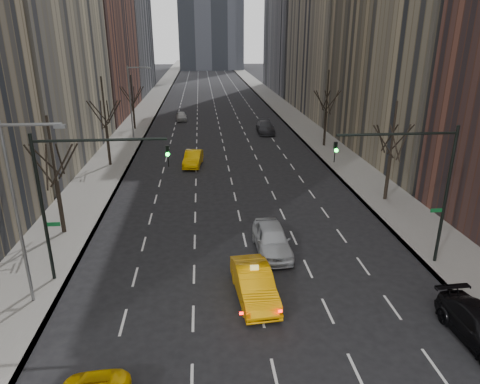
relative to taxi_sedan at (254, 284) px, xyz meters
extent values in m
cube|color=slate|center=(-12.07, 60.57, -0.74)|extent=(4.50, 320.00, 0.15)
cube|color=slate|center=(12.43, 60.57, -0.74)|extent=(4.50, 320.00, 0.15)
cylinder|color=black|center=(-11.82, 8.57, 1.12)|extent=(0.28, 0.28, 3.57)
cylinder|color=black|center=(-11.82, 8.57, 5.03)|extent=(0.16, 0.16, 4.25)
cylinder|color=black|center=(-11.67, 9.42, 4.13)|extent=(0.42, 1.80, 2.52)
cylinder|color=black|center=(-11.01, 8.87, 4.13)|extent=(1.74, 0.72, 2.52)
cylinder|color=black|center=(-11.16, 8.02, 4.13)|extent=(1.46, 1.25, 2.52)
cylinder|color=black|center=(-11.97, 7.73, 4.13)|extent=(0.42, 1.80, 2.52)
cylinder|color=black|center=(-12.63, 8.28, 4.13)|extent=(1.74, 0.72, 2.52)
cylinder|color=black|center=(-12.48, 9.13, 4.13)|extent=(1.46, 1.25, 2.52)
cylinder|color=black|center=(-11.82, 24.57, 1.33)|extent=(0.28, 0.28, 3.99)
cylinder|color=black|center=(-11.82, 24.57, 5.70)|extent=(0.16, 0.16, 4.75)
cylinder|color=black|center=(-11.67, 25.42, 4.55)|extent=(0.42, 1.80, 2.52)
cylinder|color=black|center=(-11.01, 24.87, 4.55)|extent=(1.74, 0.72, 2.52)
cylinder|color=black|center=(-11.16, 24.02, 4.55)|extent=(1.46, 1.25, 2.52)
cylinder|color=black|center=(-11.97, 23.73, 4.55)|extent=(0.42, 1.80, 2.52)
cylinder|color=black|center=(-12.63, 24.28, 4.55)|extent=(1.74, 0.72, 2.52)
cylinder|color=black|center=(-12.48, 25.13, 4.55)|extent=(1.46, 1.25, 2.52)
cylinder|color=black|center=(-11.82, 42.57, 1.01)|extent=(0.28, 0.28, 3.36)
cylinder|color=black|center=(-11.82, 42.57, 4.69)|extent=(0.16, 0.16, 4.00)
cylinder|color=black|center=(-11.67, 43.42, 3.92)|extent=(0.42, 1.80, 2.52)
cylinder|color=black|center=(-11.01, 42.87, 3.92)|extent=(1.74, 0.72, 2.52)
cylinder|color=black|center=(-11.16, 42.02, 3.92)|extent=(1.46, 1.25, 2.52)
cylinder|color=black|center=(-11.97, 41.73, 3.92)|extent=(0.42, 1.80, 2.52)
cylinder|color=black|center=(-12.63, 42.28, 3.92)|extent=(1.74, 0.72, 2.52)
cylinder|color=black|center=(-12.48, 43.13, 3.92)|extent=(1.46, 1.25, 2.52)
cylinder|color=black|center=(12.18, 12.57, 1.12)|extent=(0.28, 0.28, 3.57)
cylinder|color=black|center=(12.18, 12.57, 5.03)|extent=(0.16, 0.16, 4.25)
cylinder|color=black|center=(12.33, 13.42, 4.13)|extent=(0.42, 1.80, 2.52)
cylinder|color=black|center=(12.99, 12.87, 4.13)|extent=(1.74, 0.72, 2.52)
cylinder|color=black|center=(12.84, 12.02, 4.13)|extent=(1.46, 1.25, 2.52)
cylinder|color=black|center=(12.03, 11.73, 4.13)|extent=(0.42, 1.80, 2.52)
cylinder|color=black|center=(11.37, 12.28, 4.13)|extent=(1.74, 0.72, 2.52)
cylinder|color=black|center=(11.52, 13.13, 4.13)|extent=(1.46, 1.25, 2.52)
cylinder|color=black|center=(12.18, 30.57, 1.33)|extent=(0.28, 0.28, 3.99)
cylinder|color=black|center=(12.18, 30.57, 5.70)|extent=(0.16, 0.16, 4.75)
cylinder|color=black|center=(12.33, 31.42, 4.55)|extent=(0.42, 1.80, 2.52)
cylinder|color=black|center=(12.99, 30.87, 4.55)|extent=(1.74, 0.72, 2.52)
cylinder|color=black|center=(12.84, 30.02, 4.55)|extent=(1.46, 1.25, 2.52)
cylinder|color=black|center=(12.03, 29.73, 4.55)|extent=(0.42, 1.80, 2.52)
cylinder|color=black|center=(11.37, 30.28, 4.55)|extent=(1.74, 0.72, 2.52)
cylinder|color=black|center=(11.52, 31.13, 4.55)|extent=(1.46, 1.25, 2.52)
cylinder|color=black|center=(-10.62, 2.57, 3.33)|extent=(0.18, 0.18, 8.00)
cylinder|color=black|center=(-7.37, 2.57, 6.93)|extent=(6.50, 0.14, 0.14)
imported|color=black|center=(-4.12, 2.57, 6.03)|extent=(0.18, 0.22, 1.10)
sphere|color=#0CFF33|center=(-4.12, 2.39, 6.18)|extent=(0.20, 0.20, 0.20)
cube|color=#0C5926|center=(-10.22, 2.57, 2.53)|extent=(0.70, 0.04, 0.22)
cylinder|color=black|center=(10.98, 2.57, 3.33)|extent=(0.18, 0.18, 8.00)
cylinder|color=black|center=(7.73, 2.57, 6.93)|extent=(6.50, 0.14, 0.14)
imported|color=black|center=(4.48, 2.57, 6.03)|extent=(0.18, 0.22, 1.10)
sphere|color=#0CFF33|center=(4.48, 2.39, 6.18)|extent=(0.20, 0.20, 0.20)
cube|color=#0C5926|center=(10.58, 2.57, 2.53)|extent=(0.70, 0.04, 0.22)
cylinder|color=slate|center=(-11.02, 0.57, 3.83)|extent=(0.16, 0.16, 9.00)
cylinder|color=slate|center=(-9.72, 0.57, 8.13)|extent=(2.60, 0.14, 0.14)
cube|color=slate|center=(-8.52, 0.57, 8.03)|extent=(0.50, 0.22, 0.15)
cylinder|color=slate|center=(-11.02, 35.57, 3.83)|extent=(0.16, 0.16, 9.00)
cylinder|color=slate|center=(-9.72, 35.57, 8.13)|extent=(2.60, 0.14, 0.14)
cube|color=slate|center=(-8.52, 35.57, 8.03)|extent=(0.50, 0.22, 0.15)
imported|color=#FFA705|center=(0.00, 0.00, 0.00)|extent=(2.16, 5.09, 1.63)
imported|color=#AFB2B7|center=(1.67, 4.79, 0.04)|extent=(2.09, 5.07, 1.72)
imported|color=#FFBB05|center=(-3.36, 23.90, -0.05)|extent=(2.15, 4.79, 1.53)
imported|color=#333338|center=(6.25, 38.70, -0.03)|extent=(2.36, 5.47, 1.57)
imported|color=#BBBBBB|center=(-5.50, 48.86, -0.14)|extent=(1.89, 4.08, 1.35)
camera|label=1|loc=(-2.39, -18.44, 11.75)|focal=32.00mm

